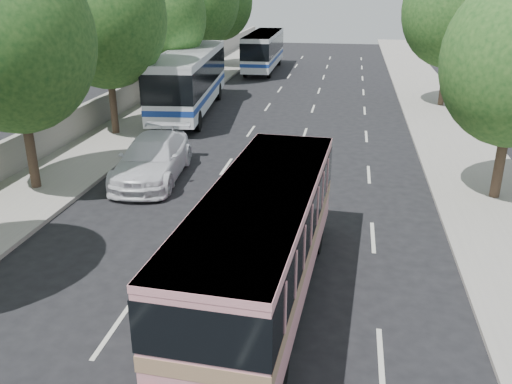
% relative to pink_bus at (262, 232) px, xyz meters
% --- Properties ---
extents(ground, '(120.00, 120.00, 0.00)m').
position_rel_pink_bus_xyz_m(ground, '(-1.30, 0.09, -1.88)').
color(ground, black).
rests_on(ground, ground).
extents(sidewalk_left, '(4.00, 90.00, 0.15)m').
position_rel_pink_bus_xyz_m(sidewalk_left, '(-9.80, 20.09, -1.80)').
color(sidewalk_left, '#9E998E').
rests_on(sidewalk_left, ground).
extents(sidewalk_right, '(4.00, 90.00, 0.12)m').
position_rel_pink_bus_xyz_m(sidewalk_right, '(7.20, 20.09, -1.82)').
color(sidewalk_right, '#9E998E').
rests_on(sidewalk_right, ground).
extents(low_wall, '(0.30, 90.00, 1.50)m').
position_rel_pink_bus_xyz_m(low_wall, '(-11.60, 20.09, -0.98)').
color(low_wall, '#9E998E').
rests_on(low_wall, sidewalk_left).
extents(tree_left_b, '(5.70, 5.70, 8.88)m').
position_rel_pink_bus_xyz_m(tree_left_b, '(-9.72, 6.03, 3.94)').
color(tree_left_b, '#38281E').
rests_on(tree_left_b, ground).
extents(tree_left_c, '(6.00, 6.00, 9.35)m').
position_rel_pink_bus_xyz_m(tree_left_c, '(-9.92, 14.03, 4.25)').
color(tree_left_c, '#38281E').
rests_on(tree_left_c, ground).
extents(tree_left_d, '(5.52, 5.52, 8.60)m').
position_rel_pink_bus_xyz_m(tree_left_d, '(-9.82, 22.03, 3.75)').
color(tree_left_d, '#38281E').
rests_on(tree_left_d, ground).
extents(tree_right_far, '(6.00, 6.00, 9.35)m').
position_rel_pink_bus_xyz_m(tree_right_far, '(7.78, 24.03, 4.25)').
color(tree_right_far, '#38281E').
rests_on(tree_right_far, ground).
extents(pink_bus, '(2.93, 9.58, 3.02)m').
position_rel_pink_bus_xyz_m(pink_bus, '(0.00, 0.00, 0.00)').
color(pink_bus, pink).
rests_on(pink_bus, ground).
extents(pink_taxi, '(1.65, 3.96, 1.34)m').
position_rel_pink_bus_xyz_m(pink_taxi, '(-0.99, 6.75, -1.21)').
color(pink_taxi, '#EC1478').
rests_on(pink_taxi, ground).
extents(white_pickup, '(2.86, 6.04, 1.70)m').
position_rel_pink_bus_xyz_m(white_pickup, '(-5.79, 8.13, -1.03)').
color(white_pickup, white).
rests_on(white_pickup, ground).
extents(tour_coach_front, '(3.87, 12.49, 3.68)m').
position_rel_pink_bus_xyz_m(tour_coach_front, '(-7.60, 19.78, 0.33)').
color(tour_coach_front, white).
rests_on(tour_coach_front, ground).
extents(tour_coach_rear, '(2.58, 10.94, 3.26)m').
position_rel_pink_bus_xyz_m(tour_coach_rear, '(-5.80, 36.77, 0.08)').
color(tour_coach_rear, silver).
rests_on(tour_coach_rear, ground).
extents(taxi_roof_sign, '(0.55, 0.19, 0.18)m').
position_rel_pink_bus_xyz_m(taxi_roof_sign, '(-0.99, 6.75, -0.45)').
color(taxi_roof_sign, silver).
rests_on(taxi_roof_sign, pink_taxi).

